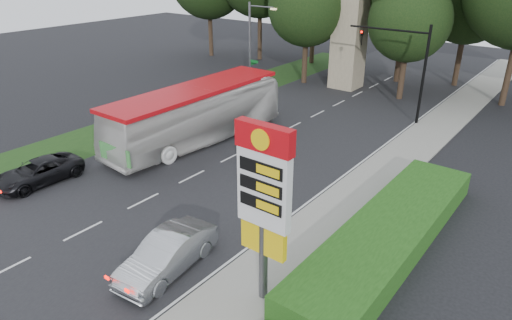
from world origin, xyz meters
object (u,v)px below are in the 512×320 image
Objects in this scene: gas_station_pylon at (264,193)px; traffic_signal_mast at (407,59)px; transit_bus at (196,115)px; suv_charcoal at (38,172)px; sedan_silver at (167,254)px; streetlight_signs at (252,46)px; monument at (350,32)px.

traffic_signal_mast reaches higher than gas_station_pylon.
transit_bus is 10.15m from suv_charcoal.
sedan_silver reaches higher than suv_charcoal.
gas_station_pylon is 1.45× the size of sedan_silver.
streetlight_signs reaches higher than suv_charcoal.
monument is 0.75× the size of transit_bus.
gas_station_pylon reaches higher than transit_bus.
traffic_signal_mast is at bearing 62.95° from suv_charcoal.
transit_bus is at bearing 122.48° from sedan_silver.
monument is 2.12× the size of sedan_silver.
suv_charcoal is at bearing -179.58° from gas_station_pylon.
traffic_signal_mast reaches higher than suv_charcoal.
sedan_silver is at bearing -166.00° from gas_station_pylon.
gas_station_pylon is 5.52m from sedan_silver.
gas_station_pylon reaches higher than sedan_silver.
suv_charcoal is (0.79, -20.13, -3.78)m from streetlight_signs.
streetlight_signs is at bearing -171.08° from traffic_signal_mast.
monument reaches higher than suv_charcoal.
transit_bus is 2.83× the size of sedan_silver.
streetlight_signs is 11.28m from transit_bus.
transit_bus is 13.75m from sedan_silver.
streetlight_signs is 1.69× the size of sedan_silver.
gas_station_pylon is 22.29m from traffic_signal_mast.
traffic_signal_mast is at bearing 8.92° from streetlight_signs.
streetlight_signs is at bearing 93.44° from suv_charcoal.
streetlight_signs is at bearing 128.96° from gas_station_pylon.
gas_station_pylon is 0.95× the size of traffic_signal_mast.
gas_station_pylon is 15.86m from suv_charcoal.
transit_bus is at bearing 142.91° from gas_station_pylon.
transit_bus is (3.49, -10.41, -2.58)m from streetlight_signs.
monument reaches higher than sedan_silver.
streetlight_signs reaches higher than traffic_signal_mast.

